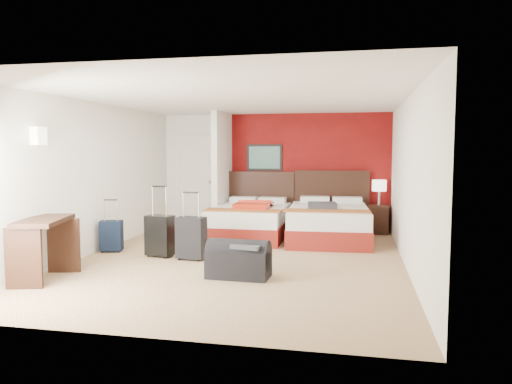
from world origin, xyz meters
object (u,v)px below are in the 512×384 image
(suitcase_charcoal, at_px, (191,239))
(suitcase_navy, at_px, (111,237))
(table_lamp, at_px, (379,192))
(desk, at_px, (45,249))
(bed_right, at_px, (328,224))
(nightstand, at_px, (378,219))
(suitcase_black, at_px, (160,237))
(red_suitcase_open, at_px, (254,205))
(bed_left, at_px, (250,222))
(duffel_bag, at_px, (239,262))

(suitcase_charcoal, distance_m, suitcase_navy, 1.54)
(table_lamp, xyz_separation_m, suitcase_navy, (-4.49, -2.79, -0.60))
(suitcase_charcoal, height_order, desk, desk)
(bed_right, xyz_separation_m, nightstand, (0.97, 1.02, -0.02))
(suitcase_black, bearing_deg, red_suitcase_open, 68.97)
(bed_left, relative_size, duffel_bag, 2.41)
(bed_left, height_order, table_lamp, table_lamp)
(table_lamp, relative_size, suitcase_black, 0.81)
(nightstand, bearing_deg, desk, -127.64)
(bed_left, distance_m, duffel_bag, 2.99)
(red_suitcase_open, relative_size, duffel_bag, 1.07)
(bed_left, bearing_deg, nightstand, 21.36)
(table_lamp, bearing_deg, bed_right, -133.49)
(suitcase_charcoal, bearing_deg, suitcase_navy, 174.69)
(duffel_bag, xyz_separation_m, desk, (-2.47, -0.65, 0.20))
(red_suitcase_open, bearing_deg, suitcase_black, -123.42)
(red_suitcase_open, xyz_separation_m, suitcase_charcoal, (-0.59, -1.96, -0.34))
(bed_left, distance_m, red_suitcase_open, 0.38)
(suitcase_black, distance_m, duffel_bag, 1.84)
(nightstand, height_order, suitcase_black, suitcase_black)
(bed_right, distance_m, suitcase_charcoal, 2.87)
(bed_right, bearing_deg, red_suitcase_open, 179.80)
(table_lamp, xyz_separation_m, desk, (-4.47, -4.60, -0.43))
(red_suitcase_open, relative_size, desk, 0.91)
(table_lamp, relative_size, suitcase_charcoal, 0.81)
(bed_right, distance_m, suitcase_navy, 3.94)
(table_lamp, xyz_separation_m, duffel_bag, (-2.01, -3.95, -0.64))
(bed_left, height_order, desk, desk)
(suitcase_navy, relative_size, duffel_bag, 0.60)
(nightstand, distance_m, suitcase_charcoal, 4.28)
(nightstand, height_order, table_lamp, table_lamp)
(bed_left, xyz_separation_m, suitcase_charcoal, (-0.49, -2.06, 0.02))
(bed_right, relative_size, nightstand, 3.60)
(bed_right, bearing_deg, suitcase_black, -146.41)
(bed_right, xyz_separation_m, suitcase_black, (-2.58, -1.94, 0.00))
(suitcase_navy, bearing_deg, suitcase_black, -24.03)
(bed_right, relative_size, suitcase_navy, 4.25)
(bed_left, xyz_separation_m, suitcase_black, (-1.06, -1.96, 0.02))
(nightstand, distance_m, desk, 6.41)
(red_suitcase_open, bearing_deg, bed_right, 1.55)
(bed_left, distance_m, suitcase_navy, 2.68)
(table_lamp, height_order, suitcase_charcoal, table_lamp)
(suitcase_black, distance_m, suitcase_navy, 0.96)
(red_suitcase_open, height_order, desk, desk)
(suitcase_navy, bearing_deg, nightstand, 18.08)
(red_suitcase_open, xyz_separation_m, nightstand, (2.39, 1.10, -0.36))
(red_suitcase_open, xyz_separation_m, suitcase_navy, (-2.10, -1.69, -0.41))
(table_lamp, height_order, duffel_bag, table_lamp)
(red_suitcase_open, xyz_separation_m, desk, (-2.08, -3.50, -0.25))
(suitcase_charcoal, bearing_deg, nightstand, 50.73)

